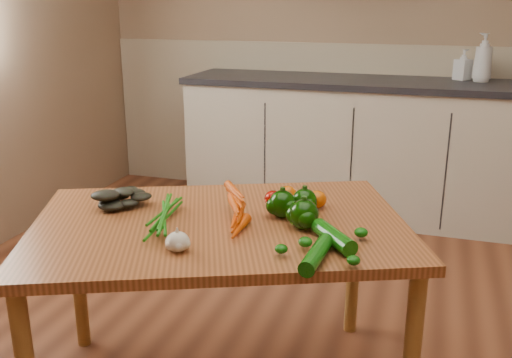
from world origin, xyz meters
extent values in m
cube|color=#9B7B5D|center=(0.00, 2.51, 1.30)|extent=(4.00, 0.02, 2.60)
cube|color=tan|center=(0.00, 2.48, 0.55)|extent=(3.98, 0.03, 1.10)
cube|color=beige|center=(0.20, 2.19, 0.43)|extent=(2.80, 0.60, 0.86)
cube|color=#27272C|center=(0.20, 2.19, 0.88)|extent=(2.84, 0.64, 0.04)
cube|color=#99532C|center=(-0.27, 0.14, 0.65)|extent=(1.46, 1.22, 0.04)
cylinder|color=olive|center=(-0.93, 0.24, 0.32)|extent=(0.05, 0.05, 0.63)
cylinder|color=olive|center=(0.12, 0.69, 0.32)|extent=(0.05, 0.05, 0.63)
imported|color=silver|center=(0.64, 2.28, 1.05)|extent=(0.16, 0.16, 0.29)
imported|color=silver|center=(0.53, 2.34, 1.00)|extent=(0.12, 0.12, 0.19)
ellipsoid|color=beige|center=(-0.31, -0.12, 0.70)|extent=(0.07, 0.07, 0.06)
sphere|color=#0A3202|center=(-0.08, 0.25, 0.71)|extent=(0.09, 0.09, 0.09)
sphere|color=#0A3202|center=(-0.02, 0.31, 0.71)|extent=(0.09, 0.09, 0.09)
sphere|color=#0A3202|center=(0.01, 0.17, 0.72)|extent=(0.10, 0.10, 0.10)
ellipsoid|color=#900902|center=(-0.14, 0.34, 0.70)|extent=(0.07, 0.07, 0.06)
ellipsoid|color=#CD5205|center=(-0.10, 0.40, 0.70)|extent=(0.07, 0.07, 0.06)
ellipsoid|color=#CD5205|center=(0.01, 0.37, 0.70)|extent=(0.07, 0.07, 0.06)
cylinder|color=#0A4C08|center=(0.13, 0.06, 0.69)|extent=(0.16, 0.18, 0.05)
cylinder|color=#0A4C08|center=(0.10, -0.07, 0.69)|extent=(0.06, 0.21, 0.05)
camera|label=1|loc=(0.39, -1.53, 1.38)|focal=40.00mm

